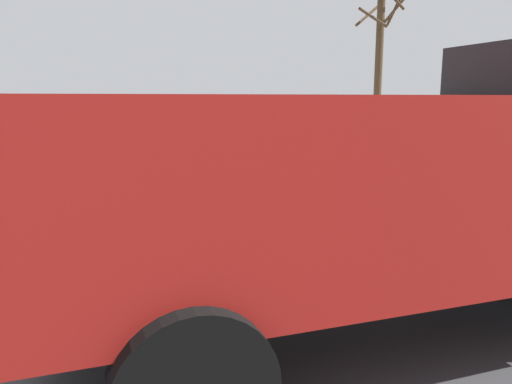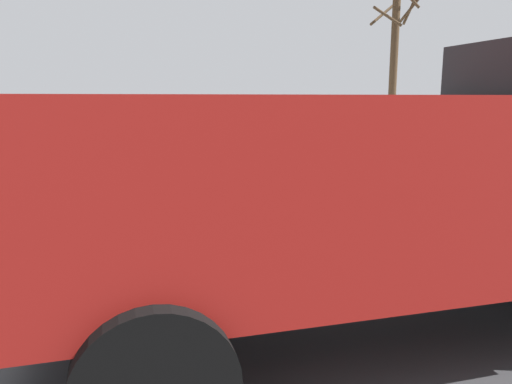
{
  "view_description": "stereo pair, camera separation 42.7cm",
  "coord_description": "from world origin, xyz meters",
  "views": [
    {
      "loc": [
        0.7,
        -4.15,
        2.37
      ],
      "look_at": [
        2.78,
        2.74,
        1.02
      ],
      "focal_mm": 34.79,
      "sensor_mm": 36.0,
      "label": 1
    },
    {
      "loc": [
        1.11,
        -4.26,
        2.37
      ],
      "look_at": [
        2.78,
        2.74,
        1.02
      ],
      "focal_mm": 34.79,
      "sensor_mm": 36.0,
      "label": 2
    }
  ],
  "objects": [
    {
      "name": "fire_hydrant",
      "position": [
        0.28,
        5.46,
        0.65
      ],
      "size": [
        0.24,
        0.54,
        0.93
      ],
      "color": "#2D8438",
      "rests_on": "sidewalk_curb"
    },
    {
      "name": "bare_tree",
      "position": [
        7.28,
        7.09,
        2.91
      ],
      "size": [
        1.32,
        1.31,
        5.35
      ],
      "color": "#4C3823",
      "rests_on": "sidewalk_curb"
    },
    {
      "name": "sidewalk_curb",
      "position": [
        0.0,
        6.5,
        0.07
      ],
      "size": [
        36.0,
        5.0,
        0.15
      ],
      "primitive_type": "cube",
      "color": "#ADA89E",
      "rests_on": "ground"
    },
    {
      "name": "loose_tire",
      "position": [
        0.53,
        4.9,
        0.74
      ],
      "size": [
        1.25,
        0.82,
        1.18
      ],
      "primitive_type": "torus",
      "rotation": [
        1.29,
        0.0,
        -0.24
      ],
      "color": "black",
      "rests_on": "sidewalk_curb"
    },
    {
      "name": "dump_truck_red",
      "position": [
        3.59,
        0.09,
        1.61
      ],
      "size": [
        7.1,
        3.03,
        3.0
      ],
      "color": "red",
      "rests_on": "ground"
    }
  ]
}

